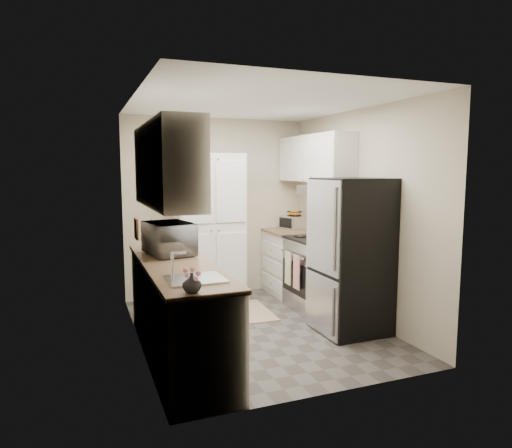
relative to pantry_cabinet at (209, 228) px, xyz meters
name	(u,v)px	position (x,y,z in m)	size (l,w,h in m)	color
ground	(258,329)	(0.20, -1.32, -1.00)	(3.20, 3.20, 0.00)	#56514C
room_shell	(257,185)	(0.18, -1.32, 0.63)	(2.64, 3.24, 2.52)	beige
pantry_cabinet	(209,228)	(0.00, 0.00, 0.00)	(0.90, 0.55, 2.00)	silver
base_cabinet_left	(178,312)	(-0.79, -1.75, -0.56)	(0.60, 2.30, 0.88)	silver
countertop_left	(177,265)	(-0.79, -1.75, -0.10)	(0.63, 2.33, 0.04)	#846647
base_cabinet_right	(292,264)	(1.19, -0.12, -0.56)	(0.60, 0.80, 0.88)	silver
countertop_right	(292,232)	(1.19, -0.12, -0.10)	(0.63, 0.83, 0.04)	#846647
electric_range	(318,273)	(1.17, -0.93, -0.52)	(0.71, 0.78, 1.13)	#B7B7BC
refrigerator	(351,256)	(1.14, -1.73, -0.15)	(0.70, 0.72, 1.70)	#B7B7BC
microwave	(169,238)	(-0.77, -1.29, 0.09)	(0.60, 0.41, 0.33)	silver
wine_bottle	(152,235)	(-0.89, -0.81, 0.06)	(0.07, 0.07, 0.28)	black
flower_vase	(192,283)	(-0.90, -2.82, -0.01)	(0.14, 0.14, 0.14)	white
cutting_board	(174,234)	(-0.63, -0.81, 0.06)	(0.02, 0.23, 0.28)	#468B34
toaster_oven	(294,222)	(1.29, 0.02, 0.02)	(0.27, 0.34, 0.20)	silver
fruit_basket	(294,212)	(1.29, 0.02, 0.17)	(0.23, 0.23, 0.10)	orange
kitchen_mat	(247,312)	(0.29, -0.70, -0.99)	(0.57, 0.91, 0.01)	tan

